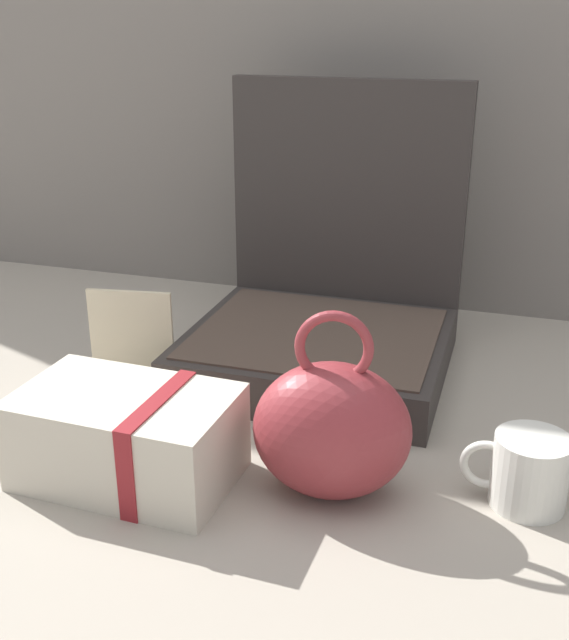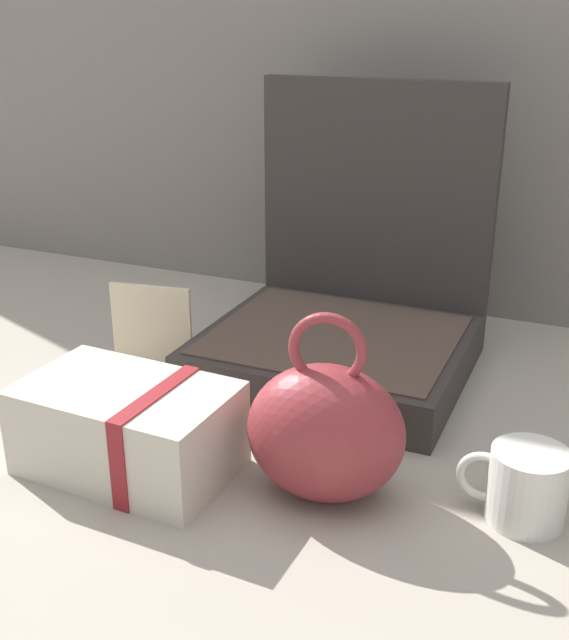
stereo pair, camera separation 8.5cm
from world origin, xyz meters
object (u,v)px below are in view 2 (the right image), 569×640
at_px(cream_toiletry_bag, 130,429).
at_px(info_card_left, 152,329).
at_px(teal_pouch_handbag, 325,431).
at_px(open_suitcase, 347,309).
at_px(coffee_mug, 525,486).

xyz_separation_m(cream_toiletry_bag, info_card_left, (-0.12, 0.23, 0.01)).
height_order(teal_pouch_handbag, info_card_left, teal_pouch_handbag).
xyz_separation_m(open_suitcase, coffee_mug, (0.30, -0.30, -0.05)).
relative_size(coffee_mug, info_card_left, 0.86).
height_order(open_suitcase, teal_pouch_handbag, open_suitcase).
xyz_separation_m(open_suitcase, info_card_left, (-0.25, -0.14, -0.02)).
bearing_deg(teal_pouch_handbag, info_card_left, 150.31).
bearing_deg(teal_pouch_handbag, cream_toiletry_bag, -170.00).
relative_size(open_suitcase, coffee_mug, 3.53).
xyz_separation_m(open_suitcase, teal_pouch_handbag, (0.09, -0.34, -0.01)).
relative_size(teal_pouch_handbag, coffee_mug, 1.88).
height_order(coffee_mug, info_card_left, info_card_left).
relative_size(teal_pouch_handbag, cream_toiletry_bag, 0.88).
distance_m(open_suitcase, coffee_mug, 0.42).
bearing_deg(open_suitcase, cream_toiletry_bag, -108.73).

